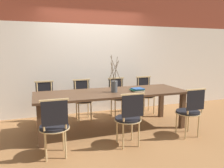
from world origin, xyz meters
TOP-DOWN VIEW (x-y plane):
  - ground_plane at (0.00, 0.00)m, footprint 16.00×16.00m
  - wall_rear at (0.00, 1.34)m, footprint 12.00×0.06m
  - dining_table at (0.00, 0.00)m, footprint 2.90×0.99m
  - chair_near_leftend at (-1.15, -0.80)m, footprint 0.44×0.44m
  - chair_near_left at (0.01, -0.80)m, footprint 0.44×0.44m
  - chair_near_center at (1.19, -0.80)m, footprint 0.44×0.44m
  - chair_far_leftend at (-1.21, 0.80)m, footprint 0.44×0.44m
  - chair_far_left at (-0.41, 0.80)m, footprint 0.44×0.44m
  - chair_far_center at (0.43, 0.80)m, footprint 0.44×0.44m
  - chair_far_right at (1.16, 0.80)m, footprint 0.44×0.44m
  - vase_centerpiece at (0.03, -0.05)m, footprint 0.22×0.22m
  - book_stack at (0.49, -0.10)m, footprint 0.25×0.22m

SIDE VIEW (x-z plane):
  - ground_plane at x=0.00m, z-range 0.00..0.00m
  - chair_near_leftend at x=-1.15m, z-range 0.05..0.94m
  - chair_near_left at x=0.01m, z-range 0.05..0.94m
  - chair_near_center at x=1.19m, z-range 0.05..0.94m
  - chair_far_leftend at x=-1.21m, z-range 0.05..0.94m
  - chair_far_left at x=-0.41m, z-range 0.05..0.94m
  - chair_far_center at x=0.43m, z-range 0.05..0.94m
  - chair_far_right at x=1.16m, z-range 0.05..0.94m
  - dining_table at x=0.00m, z-range 0.29..1.05m
  - book_stack at x=0.49m, z-range 0.75..0.81m
  - vase_centerpiece at x=0.03m, z-range 0.53..1.23m
  - wall_rear at x=0.00m, z-range 0.00..3.20m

